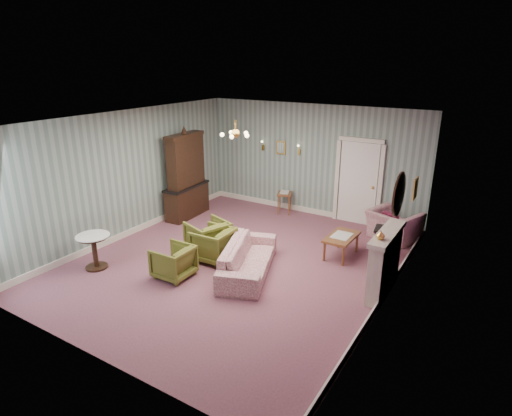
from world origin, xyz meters
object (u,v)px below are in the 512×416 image
Objects in this scene: coffee_table at (341,246)px; pedestal_table at (95,252)px; fireplace at (385,262)px; olive_chair_b at (213,243)px; wingback_chair at (394,220)px; sofa_chintz at (248,253)px; side_table_black at (385,243)px; olive_chair_a at (173,260)px; dresser at (186,173)px; olive_chair_c at (208,235)px.

pedestal_table reaches higher than coffee_table.
olive_chair_b is at bearing -170.58° from fireplace.
wingback_chair is at bearing 100.51° from fireplace.
wingback_chair is 1.48× the size of pedestal_table.
sofa_chintz reaches higher than coffee_table.
sofa_chintz is at bearing -128.35° from coffee_table.
sofa_chintz reaches higher than olive_chair_b.
olive_chair_a is at bearing -137.58° from side_table_black.
side_table_black is 0.93× the size of pedestal_table.
pedestal_table is at bearing -86.79° from dresser.
fireplace is 1.55m from coffee_table.
olive_chair_b is 0.38m from olive_chair_c.
wingback_chair reaches higher than sofa_chintz.
olive_chair_a is 1.21m from olive_chair_c.
side_table_black is at bearing -1.31° from dresser.
olive_chair_a is 3.88m from fireplace.
sofa_chintz is 3.04m from pedestal_table.
fireplace is 1.51× the size of coffee_table.
dresser is at bearing -177.87° from side_table_black.
olive_chair_c is 3.68m from fireplace.
sofa_chintz reaches higher than pedestal_table.
olive_chair_a is 0.33× the size of sofa_chintz.
olive_chair_c is 0.85× the size of coffee_table.
olive_chair_b is 0.55× the size of fireplace.
olive_chair_c is (-0.31, 0.22, 0.02)m from olive_chair_b.
olive_chair_b is at bearing -145.11° from coffee_table.
pedestal_table is (-5.13, -2.08, -0.23)m from fireplace.
dresser is 5.22m from side_table_black.
sofa_chintz is at bearing 28.10° from pedestal_table.
sofa_chintz is 2.53m from fireplace.
wingback_chair is 1.12m from side_table_black.
sofa_chintz is 1.97× the size of wingback_chair.
dresser is (-5.05, -1.30, 0.71)m from wingback_chair.
coffee_table is at bearing -6.16° from dresser.
sofa_chintz is at bearing 94.90° from olive_chair_c.
olive_chair_a is at bearing 24.41° from olive_chair_c.
side_table_black is at bearing 120.71° from olive_chair_b.
fireplace is at bearing 112.60° from olive_chair_a.
fireplace is at bearing 97.30° from olive_chair_b.
olive_chair_b is at bearing 73.59° from olive_chair_c.
dresser is 5.67m from fireplace.
side_table_black is (0.10, -1.11, -0.13)m from wingback_chair.
olive_chair_b is 2.88m from dresser.
fireplace is (3.56, 1.54, 0.23)m from olive_chair_a.
pedestal_table is at bearing -157.89° from fireplace.
fireplace reaches higher than sofa_chintz.
olive_chair_c is 0.38× the size of sofa_chintz.
side_table_black is at bearing -66.07° from sofa_chintz.
dresser reaches higher than coffee_table.
dresser reaches higher than wingback_chair.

